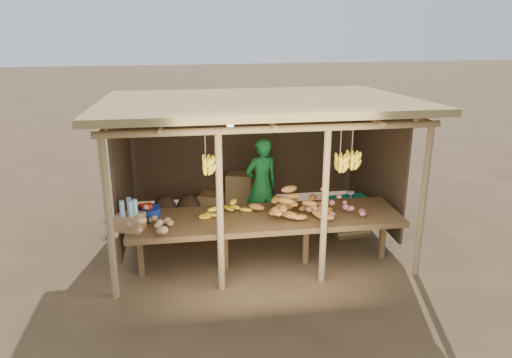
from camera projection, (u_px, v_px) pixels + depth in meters
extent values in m
plane|color=brown|center=(256.00, 239.00, 8.32)|extent=(60.00, 60.00, 0.00)
cylinder|color=#9D7D51|center=(109.00, 220.00, 6.26)|extent=(0.09, 0.09, 2.20)
cylinder|color=#9D7D51|center=(423.00, 202.00, 6.86)|extent=(0.09, 0.09, 2.20)
cylinder|color=#9D7D51|center=(130.00, 156.00, 9.08)|extent=(0.09, 0.09, 2.20)
cylinder|color=#9D7D51|center=(351.00, 147.00, 9.67)|extent=(0.09, 0.09, 2.20)
cylinder|color=#9D7D51|center=(220.00, 214.00, 6.46)|extent=(0.09, 0.09, 2.20)
cylinder|color=#9D7D51|center=(325.00, 208.00, 6.66)|extent=(0.09, 0.09, 2.20)
cylinder|color=#9D7D51|center=(274.00, 129.00, 6.21)|extent=(4.40, 0.09, 0.09)
cylinder|color=#9D7D51|center=(244.00, 93.00, 9.03)|extent=(4.40, 0.09, 0.09)
cube|color=#A4884C|center=(256.00, 102.00, 7.59)|extent=(4.70, 3.50, 0.28)
cube|color=#42301E|center=(244.00, 146.00, 9.32)|extent=(4.20, 0.04, 1.98)
cube|color=#42301E|center=(123.00, 172.00, 7.82)|extent=(0.04, 2.40, 1.98)
cube|color=#42301E|center=(376.00, 160.00, 8.42)|extent=(0.04, 2.40, 1.98)
cube|color=brown|center=(266.00, 219.00, 7.19)|extent=(3.90, 1.05, 0.08)
cube|color=brown|center=(141.00, 252.00, 7.05)|extent=(0.08, 0.08, 0.72)
cube|color=brown|center=(225.00, 247.00, 7.23)|extent=(0.08, 0.08, 0.72)
cube|color=brown|center=(306.00, 241.00, 7.40)|extent=(0.08, 0.08, 0.72)
cube|color=brown|center=(382.00, 236.00, 7.57)|extent=(0.08, 0.08, 0.72)
cylinder|color=navy|center=(147.00, 212.00, 7.14)|extent=(0.38, 0.38, 0.13)
cube|color=#9C7546|center=(130.00, 222.00, 6.69)|extent=(0.42, 0.37, 0.22)
imported|color=#19702E|center=(262.00, 184.00, 8.47)|extent=(0.68, 0.54, 1.62)
cube|color=brown|center=(350.00, 218.00, 8.46)|extent=(0.64, 0.56, 0.55)
cube|color=#0D948B|center=(351.00, 201.00, 8.37)|extent=(0.71, 0.63, 0.05)
cube|color=#9C7546|center=(240.00, 202.00, 9.36)|extent=(0.57, 0.51, 0.37)
cube|color=#9C7546|center=(240.00, 183.00, 9.24)|extent=(0.57, 0.51, 0.37)
cube|color=#9C7546|center=(213.00, 203.00, 9.29)|extent=(0.57, 0.51, 0.37)
ellipsoid|color=#42301E|center=(165.00, 210.00, 8.81)|extent=(0.46, 0.46, 0.62)
ellipsoid|color=#42301E|center=(189.00, 209.00, 8.87)|extent=(0.46, 0.46, 0.62)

